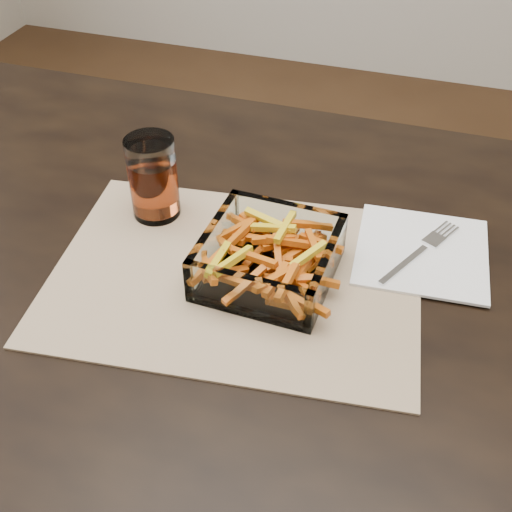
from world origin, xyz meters
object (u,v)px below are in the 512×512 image
object	(u,v)px
glass_bowl	(269,260)
tumbler	(153,180)
fork	(421,250)
dining_table	(269,337)

from	to	relation	value
glass_bowl	tumbler	size ratio (longest dim) A/B	1.40
tumbler	fork	xyz separation A→B (m)	(0.36, 0.02, -0.05)
dining_table	glass_bowl	world-z (taller)	glass_bowl
dining_table	fork	world-z (taller)	fork
dining_table	glass_bowl	size ratio (longest dim) A/B	10.02
tumbler	fork	world-z (taller)	tumbler
dining_table	fork	xyz separation A→B (m)	(0.17, 0.12, 0.10)
glass_bowl	fork	bearing A→B (deg)	29.51
dining_table	glass_bowl	distance (m)	0.12
fork	glass_bowl	bearing A→B (deg)	-123.50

